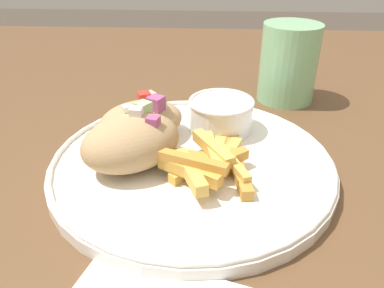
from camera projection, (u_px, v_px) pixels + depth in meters
The scene contains 7 objects.
table at pixel (185, 226), 0.44m from camera, with size 1.40×1.40×0.76m.
plate at pixel (192, 163), 0.42m from camera, with size 0.31×0.31×0.02m.
pita_sandwich_near at pixel (132, 142), 0.39m from camera, with size 0.14×0.13×0.06m.
pita_sandwich_far at pixel (142, 120), 0.45m from camera, with size 0.13×0.12×0.06m.
fries_pile at pixel (213, 160), 0.40m from camera, with size 0.10×0.15×0.03m.
sauce_ramekin at pixel (221, 113), 0.47m from camera, with size 0.08×0.08×0.04m.
water_glass at pixel (288, 67), 0.57m from camera, with size 0.09×0.09×0.12m.
Camera 1 is at (0.03, -0.33, 1.00)m, focal length 35.00 mm.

